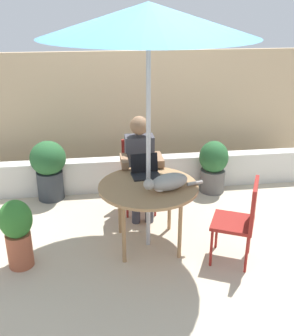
{
  "coord_description": "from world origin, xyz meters",
  "views": [
    {
      "loc": [
        -0.51,
        -3.7,
        2.47
      ],
      "look_at": [
        0.0,
        0.1,
        0.86
      ],
      "focal_mm": 43.14,
      "sensor_mm": 36.0,
      "label": 1
    }
  ],
  "objects_px": {
    "chair_occupied": "(139,170)",
    "person_seated": "(140,162)",
    "patio_umbrella": "(149,20)",
    "cat": "(167,182)",
    "potted_plant_by_chair": "(17,230)",
    "chair_empty": "(242,216)",
    "potted_plant_corner": "(213,165)",
    "potted_plant_near_fence": "(49,167)",
    "laptop": "(145,169)",
    "patio_table": "(148,190)"
  },
  "relations": [
    {
      "from": "person_seated",
      "to": "potted_plant_near_fence",
      "type": "xyz_separation_m",
      "value": [
        -1.13,
        0.56,
        -0.24
      ]
    },
    {
      "from": "person_seated",
      "to": "potted_plant_near_fence",
      "type": "bearing_deg",
      "value": 153.58
    },
    {
      "from": "patio_table",
      "to": "potted_plant_by_chair",
      "type": "xyz_separation_m",
      "value": [
        -1.31,
        -0.2,
        -0.25
      ]
    },
    {
      "from": "person_seated",
      "to": "potted_plant_by_chair",
      "type": "relative_size",
      "value": 1.7
    },
    {
      "from": "patio_umbrella",
      "to": "person_seated",
      "type": "height_order",
      "value": "patio_umbrella"
    },
    {
      "from": "person_seated",
      "to": "potted_plant_corner",
      "type": "xyz_separation_m",
      "value": [
        1.06,
        0.49,
        -0.31
      ]
    },
    {
      "from": "person_seated",
      "to": "cat",
      "type": "bearing_deg",
      "value": -78.57
    },
    {
      "from": "chair_empty",
      "to": "laptop",
      "type": "height_order",
      "value": "laptop"
    },
    {
      "from": "cat",
      "to": "potted_plant_near_fence",
      "type": "height_order",
      "value": "cat"
    },
    {
      "from": "laptop",
      "to": "potted_plant_corner",
      "type": "relative_size",
      "value": 0.45
    },
    {
      "from": "patio_umbrella",
      "to": "cat",
      "type": "relative_size",
      "value": 3.85
    },
    {
      "from": "laptop",
      "to": "potted_plant_near_fence",
      "type": "height_order",
      "value": "laptop"
    },
    {
      "from": "patio_umbrella",
      "to": "laptop",
      "type": "distance_m",
      "value": 1.55
    },
    {
      "from": "cat",
      "to": "potted_plant_by_chair",
      "type": "relative_size",
      "value": 0.88
    },
    {
      "from": "chair_occupied",
      "to": "laptop",
      "type": "height_order",
      "value": "laptop"
    },
    {
      "from": "patio_umbrella",
      "to": "chair_occupied",
      "type": "bearing_deg",
      "value": 90.0
    },
    {
      "from": "patio_table",
      "to": "potted_plant_near_fence",
      "type": "xyz_separation_m",
      "value": [
        -1.13,
        1.27,
        -0.2
      ]
    },
    {
      "from": "chair_occupied",
      "to": "patio_umbrella",
      "type": "bearing_deg",
      "value": -90.0
    },
    {
      "from": "potted_plant_corner",
      "to": "laptop",
      "type": "bearing_deg",
      "value": -138.96
    },
    {
      "from": "patio_umbrella",
      "to": "potted_plant_corner",
      "type": "distance_m",
      "value": 2.49
    },
    {
      "from": "chair_empty",
      "to": "potted_plant_corner",
      "type": "height_order",
      "value": "chair_empty"
    },
    {
      "from": "potted_plant_near_fence",
      "to": "potted_plant_corner",
      "type": "distance_m",
      "value": 2.19
    },
    {
      "from": "laptop",
      "to": "potted_plant_by_chair",
      "type": "xyz_separation_m",
      "value": [
        -1.31,
        -0.48,
        -0.37
      ]
    },
    {
      "from": "chair_empty",
      "to": "person_seated",
      "type": "xyz_separation_m",
      "value": [
        -0.87,
        1.13,
        0.17
      ]
    },
    {
      "from": "potted_plant_near_fence",
      "to": "person_seated",
      "type": "bearing_deg",
      "value": -26.42
    },
    {
      "from": "laptop",
      "to": "chair_occupied",
      "type": "bearing_deg",
      "value": 90.12
    },
    {
      "from": "patio_table",
      "to": "potted_plant_corner",
      "type": "xyz_separation_m",
      "value": [
        1.06,
        1.2,
        -0.27
      ]
    },
    {
      "from": "laptop",
      "to": "cat",
      "type": "height_order",
      "value": "laptop"
    },
    {
      "from": "cat",
      "to": "potted_plant_by_chair",
      "type": "xyz_separation_m",
      "value": [
        -1.48,
        -0.07,
        -0.39
      ]
    },
    {
      "from": "chair_occupied",
      "to": "patio_table",
      "type": "bearing_deg",
      "value": -90.0
    },
    {
      "from": "patio_table",
      "to": "chair_occupied",
      "type": "height_order",
      "value": "chair_occupied"
    },
    {
      "from": "potted_plant_corner",
      "to": "cat",
      "type": "bearing_deg",
      "value": -123.62
    },
    {
      "from": "patio_umbrella",
      "to": "person_seated",
      "type": "relative_size",
      "value": 2.0
    },
    {
      "from": "laptop",
      "to": "potted_plant_corner",
      "type": "height_order",
      "value": "laptop"
    },
    {
      "from": "laptop",
      "to": "patio_table",
      "type": "bearing_deg",
      "value": -90.24
    },
    {
      "from": "patio_table",
      "to": "chair_empty",
      "type": "relative_size",
      "value": 1.16
    },
    {
      "from": "person_seated",
      "to": "potted_plant_corner",
      "type": "distance_m",
      "value": 1.21
    },
    {
      "from": "patio_table",
      "to": "potted_plant_corner",
      "type": "height_order",
      "value": "potted_plant_corner"
    },
    {
      "from": "chair_occupied",
      "to": "potted_plant_corner",
      "type": "height_order",
      "value": "chair_occupied"
    },
    {
      "from": "patio_table",
      "to": "potted_plant_near_fence",
      "type": "distance_m",
      "value": 1.71
    },
    {
      "from": "patio_umbrella",
      "to": "chair_occupied",
      "type": "xyz_separation_m",
      "value": [
        0.0,
        0.87,
        -1.78
      ]
    },
    {
      "from": "patio_umbrella",
      "to": "potted_plant_near_fence",
      "type": "relative_size",
      "value": 3.07
    },
    {
      "from": "patio_table",
      "to": "patio_umbrella",
      "type": "height_order",
      "value": "patio_umbrella"
    },
    {
      "from": "chair_empty",
      "to": "chair_occupied",
      "type": "bearing_deg",
      "value": 124.07
    },
    {
      "from": "patio_umbrella",
      "to": "cat",
      "type": "xyz_separation_m",
      "value": [
        0.17,
        -0.13,
        -1.51
      ]
    },
    {
      "from": "potted_plant_by_chair",
      "to": "chair_occupied",
      "type": "bearing_deg",
      "value": 39.13
    },
    {
      "from": "potted_plant_near_fence",
      "to": "potted_plant_corner",
      "type": "height_order",
      "value": "potted_plant_near_fence"
    },
    {
      "from": "chair_occupied",
      "to": "person_seated",
      "type": "xyz_separation_m",
      "value": [
        0.0,
        -0.16,
        0.17
      ]
    },
    {
      "from": "patio_table",
      "to": "potted_plant_corner",
      "type": "relative_size",
      "value": 1.42
    },
    {
      "from": "patio_umbrella",
      "to": "potted_plant_near_fence",
      "type": "distance_m",
      "value": 2.51
    }
  ]
}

